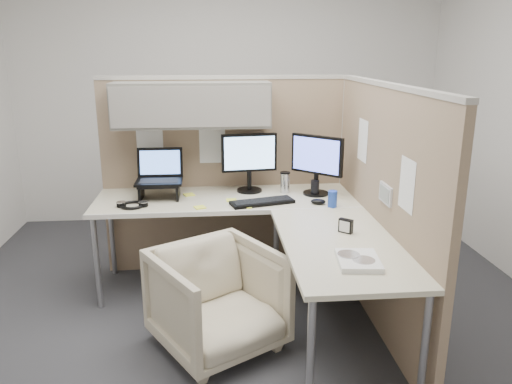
{
  "coord_description": "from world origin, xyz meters",
  "views": [
    {
      "loc": [
        -0.21,
        -3.15,
        1.83
      ],
      "look_at": [
        0.1,
        0.25,
        0.85
      ],
      "focal_mm": 35.0,
      "sensor_mm": 36.0,
      "label": 1
    }
  ],
  "objects": [
    {
      "name": "office_chair",
      "position": [
        -0.19,
        -0.34,
        0.36
      ],
      "size": [
        0.93,
        0.91,
        0.72
      ],
      "primitive_type": "imported",
      "rotation": [
        0.0,
        0.0,
        0.53
      ],
      "color": "beige",
      "rests_on": "ground"
    },
    {
      "name": "sticky_note_d",
      "position": [
        -0.07,
        0.45,
        0.73
      ],
      "size": [
        0.08,
        0.08,
        0.01
      ],
      "primitive_type": "cube",
      "rotation": [
        0.0,
        0.0,
        0.01
      ],
      "color": "#F5FA41",
      "rests_on": "desk"
    },
    {
      "name": "monitor_left",
      "position": [
        0.09,
        0.69,
        1.0
      ],
      "size": [
        0.44,
        0.2,
        0.47
      ],
      "rotation": [
        0.0,
        0.0,
        0.11
      ],
      "color": "black",
      "rests_on": "desk"
    },
    {
      "name": "laptop_station",
      "position": [
        -0.61,
        0.59,
        0.87
      ],
      "size": [
        0.35,
        0.3,
        0.36
      ],
      "color": "black",
      "rests_on": "desk"
    },
    {
      "name": "desk_clock",
      "position": [
        0.61,
        -0.3,
        0.77
      ],
      "size": [
        0.09,
        0.08,
        0.09
      ],
      "rotation": [
        0.0,
        0.0,
        -0.72
      ],
      "color": "black",
      "rests_on": "desk"
    },
    {
      "name": "sticky_note_a",
      "position": [
        -0.3,
        0.29,
        0.73
      ],
      "size": [
        0.1,
        0.1,
        0.01
      ],
      "primitive_type": "cube",
      "rotation": [
        0.0,
        0.0,
        0.37
      ],
      "color": "#F5FA41",
      "rests_on": "desk"
    },
    {
      "name": "ground",
      "position": [
        0.0,
        0.0,
        0.0
      ],
      "size": [
        4.5,
        4.5,
        0.0
      ],
      "primitive_type": "plane",
      "color": "#2F2F33",
      "rests_on": "ground"
    },
    {
      "name": "travel_mug",
      "position": [
        0.37,
        0.63,
        0.81
      ],
      "size": [
        0.08,
        0.08,
        0.17
      ],
      "color": "silver",
      "rests_on": "desk"
    },
    {
      "name": "desk",
      "position": [
        0.12,
        0.13,
        0.69
      ],
      "size": [
        2.0,
        1.98,
        0.73
      ],
      "color": "beige",
      "rests_on": "ground"
    },
    {
      "name": "headphones",
      "position": [
        -0.79,
        0.36,
        0.74
      ],
      "size": [
        0.23,
        0.19,
        0.03
      ],
      "rotation": [
        0.0,
        0.0,
        -0.05
      ],
      "color": "black",
      "rests_on": "desk"
    },
    {
      "name": "keyboard",
      "position": [
        0.16,
        0.35,
        0.74
      ],
      "size": [
        0.49,
        0.27,
        0.02
      ],
      "primitive_type": "cube",
      "rotation": [
        0.0,
        0.0,
        0.26
      ],
      "color": "black",
      "rests_on": "desk"
    },
    {
      "name": "sticky_note_b",
      "position": [
        0.04,
        0.27,
        0.73
      ],
      "size": [
        0.09,
        0.09,
        0.01
      ],
      "primitive_type": "cube",
      "rotation": [
        0.0,
        0.0,
        -0.23
      ],
      "color": "#F5FA41",
      "rests_on": "desk"
    },
    {
      "name": "paper_stack",
      "position": [
        0.55,
        -0.76,
        0.75
      ],
      "size": [
        0.25,
        0.3,
        0.03
      ],
      "rotation": [
        0.0,
        0.0,
        -0.11
      ],
      "color": "white",
      "rests_on": "desk"
    },
    {
      "name": "soda_can_silver",
      "position": [
        0.59,
        0.54,
        0.79
      ],
      "size": [
        0.07,
        0.07,
        0.12
      ],
      "primitive_type": "cylinder",
      "color": "black",
      "rests_on": "desk"
    },
    {
      "name": "partition_right",
      "position": [
        0.9,
        -0.07,
        0.82
      ],
      "size": [
        0.07,
        2.03,
        1.63
      ],
      "color": "#977C62",
      "rests_on": "ground"
    },
    {
      "name": "soda_can_green",
      "position": [
        0.65,
        0.22,
        0.79
      ],
      "size": [
        0.07,
        0.07,
        0.12
      ],
      "primitive_type": "cylinder",
      "color": "#1E3FA5",
      "rests_on": "desk"
    },
    {
      "name": "mouse",
      "position": [
        0.57,
        0.3,
        0.75
      ],
      "size": [
        0.12,
        0.09,
        0.04
      ],
      "primitive_type": "ellipsoid",
      "rotation": [
        0.0,
        0.0,
        -0.22
      ],
      "color": "black",
      "rests_on": "desk"
    },
    {
      "name": "partition_back",
      "position": [
        -0.22,
        0.83,
        1.1
      ],
      "size": [
        2.0,
        0.36,
        1.63
      ],
      "color": "#977C62",
      "rests_on": "ground"
    },
    {
      "name": "sticky_note_c",
      "position": [
        -0.39,
        0.63,
        0.73
      ],
      "size": [
        0.1,
        0.1,
        0.01
      ],
      "primitive_type": "cube",
      "rotation": [
        0.0,
        0.0,
        0.35
      ],
      "color": "#F5FA41",
      "rests_on": "desk"
    },
    {
      "name": "monitor_right",
      "position": [
        0.6,
        0.56,
        1.0
      ],
      "size": [
        0.35,
        0.32,
        0.47
      ],
      "rotation": [
        0.0,
        0.0,
        -0.74
      ],
      "color": "black",
      "rests_on": "desk"
    }
  ]
}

